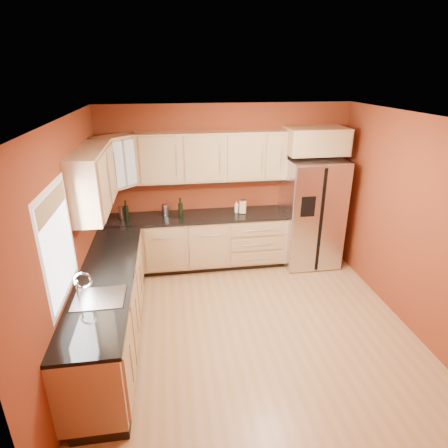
{
  "coord_description": "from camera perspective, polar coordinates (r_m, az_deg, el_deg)",
  "views": [
    {
      "loc": [
        -0.92,
        -3.86,
        3.05
      ],
      "look_at": [
        -0.21,
        0.9,
        1.07
      ],
      "focal_mm": 30.0,
      "sensor_mm": 36.0,
      "label": 1
    }
  ],
  "objects": [
    {
      "name": "wall_left",
      "position": [
        4.37,
        -22.1,
        -3.02
      ],
      "size": [
        0.04,
        4.0,
        2.6
      ],
      "primitive_type": "cube",
      "color": "maroon",
      "rests_on": "floor"
    },
    {
      "name": "knife_block",
      "position": [
        6.02,
        2.88,
        2.61
      ],
      "size": [
        0.12,
        0.12,
        0.2
      ],
      "primitive_type": "cube",
      "rotation": [
        0.0,
        0.0,
        -0.28
      ],
      "color": "tan",
      "rests_on": "countertop_back"
    },
    {
      "name": "upper_cabinets_back",
      "position": [
        5.86,
        -1.81,
        10.25
      ],
      "size": [
        2.3,
        0.33,
        0.75
      ],
      "primitive_type": "cube",
      "color": "#A1794E",
      "rests_on": "wall_back"
    },
    {
      "name": "wall_right",
      "position": [
        5.14,
        26.76,
        -0.06
      ],
      "size": [
        0.04,
        4.0,
        2.6
      ],
      "primitive_type": "cube",
      "color": "maroon",
      "rests_on": "floor"
    },
    {
      "name": "upper_cabinets_left",
      "position": [
        4.83,
        -19.29,
        6.38
      ],
      "size": [
        0.33,
        1.35,
        0.75
      ],
      "primitive_type": "cube",
      "color": "#A1794E",
      "rests_on": "wall_left"
    },
    {
      "name": "ceiling",
      "position": [
        3.99,
        5.03,
        15.78
      ],
      "size": [
        4.0,
        4.0,
        0.0
      ],
      "primitive_type": "plane",
      "color": "silver",
      "rests_on": "wall_back"
    },
    {
      "name": "canister_right",
      "position": [
        6.0,
        -15.26,
        1.66
      ],
      "size": [
        0.14,
        0.14,
        0.18
      ],
      "primitive_type": "cylinder",
      "rotation": [
        0.0,
        0.0,
        0.26
      ],
      "color": "#AFAFB4",
      "rests_on": "countertop_back"
    },
    {
      "name": "refrigerator",
      "position": [
        6.31,
        13.11,
        1.71
      ],
      "size": [
        0.9,
        0.75,
        1.78
      ],
      "primitive_type": "cube",
      "color": "#AFAFB4",
      "rests_on": "floor"
    },
    {
      "name": "countertop_back",
      "position": [
        5.96,
        -4.41,
        1.11
      ],
      "size": [
        2.9,
        0.62,
        0.04
      ],
      "primitive_type": "cube",
      "color": "black",
      "rests_on": "base_cabinets_back"
    },
    {
      "name": "base_cabinets_back",
      "position": [
        6.15,
        -4.29,
        -2.86
      ],
      "size": [
        2.9,
        0.6,
        0.88
      ],
      "primitive_type": "cube",
      "color": "#A1794E",
      "rests_on": "floor"
    },
    {
      "name": "corner_upper_cabinet",
      "position": [
        5.71,
        -16.09,
        9.08
      ],
      "size": [
        0.67,
        0.67,
        0.75
      ],
      "primitive_type": "cube",
      "rotation": [
        0.0,
        0.0,
        0.79
      ],
      "color": "#A1794E",
      "rests_on": "wall_back"
    },
    {
      "name": "wine_bottle_b",
      "position": [
        5.87,
        -14.68,
        1.98
      ],
      "size": [
        0.09,
        0.09,
        0.32
      ],
      "primitive_type": null,
      "rotation": [
        0.0,
        0.0,
        -0.35
      ],
      "color": "black",
      "rests_on": "countertop_back"
    },
    {
      "name": "canister_left",
      "position": [
        5.96,
        -8.87,
        2.1
      ],
      "size": [
        0.13,
        0.13,
        0.19
      ],
      "primitive_type": "cylinder",
      "rotation": [
        0.0,
        0.0,
        -0.08
      ],
      "color": "#AFAFB4",
      "rests_on": "countertop_back"
    },
    {
      "name": "soap_dispenser",
      "position": [
        6.04,
        1.92,
        2.59
      ],
      "size": [
        0.08,
        0.08,
        0.18
      ],
      "primitive_type": "cylinder",
      "rotation": [
        0.0,
        0.0,
        0.43
      ],
      "color": "silver",
      "rests_on": "countertop_back"
    },
    {
      "name": "window",
      "position": [
        3.82,
        -23.89,
        -2.78
      ],
      "size": [
        0.03,
        0.9,
        1.0
      ],
      "primitive_type": "cube",
      "color": "white",
      "rests_on": "wall_left"
    },
    {
      "name": "floor",
      "position": [
        5.0,
        4.0,
        -15.32
      ],
      "size": [
        4.0,
        4.0,
        0.0
      ],
      "primitive_type": "plane",
      "color": "#A67740",
      "rests_on": "ground"
    },
    {
      "name": "countertop_left",
      "position": [
        4.48,
        -17.49,
        -7.48
      ],
      "size": [
        0.62,
        2.8,
        0.04
      ],
      "primitive_type": "cube",
      "color": "black",
      "rests_on": "base_cabinets_left"
    },
    {
      "name": "wall_back",
      "position": [
        6.18,
        0.38,
        5.88
      ],
      "size": [
        4.0,
        0.04,
        2.6
      ],
      "primitive_type": "cube",
      "color": "maroon",
      "rests_on": "floor"
    },
    {
      "name": "base_cabinets_left",
      "position": [
        4.72,
        -16.96,
        -12.35
      ],
      "size": [
        0.6,
        2.8,
        0.88
      ],
      "primitive_type": "cube",
      "color": "#A1794E",
      "rests_on": "floor"
    },
    {
      "name": "over_fridge_cabinet",
      "position": [
        6.08,
        13.82,
        12.24
      ],
      "size": [
        0.92,
        0.6,
        0.4
      ],
      "primitive_type": "cube",
      "color": "#A1794E",
      "rests_on": "wall_back"
    },
    {
      "name": "sink_faucet",
      "position": [
        3.97,
        -18.74,
        -8.89
      ],
      "size": [
        0.5,
        0.42,
        0.3
      ],
      "primitive_type": null,
      "color": "silver",
      "rests_on": "countertop_left"
    },
    {
      "name": "wine_bottle_a",
      "position": [
        5.81,
        -6.63,
        2.4
      ],
      "size": [
        0.1,
        0.1,
        0.33
      ],
      "primitive_type": null,
      "rotation": [
        0.0,
        0.0,
        -0.41
      ],
      "color": "black",
      "rests_on": "countertop_back"
    },
    {
      "name": "wall_front",
      "position": [
        2.71,
        14.28,
        -18.7
      ],
      "size": [
        4.0,
        0.04,
        2.6
      ],
      "primitive_type": "cube",
      "color": "maroon",
      "rests_on": "floor"
    }
  ]
}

